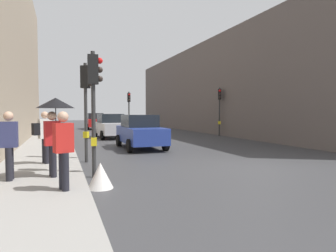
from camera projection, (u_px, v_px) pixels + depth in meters
ground_plane at (257, 167)px, 10.13m from camera, size 120.00×120.00×0.00m
sidewalk_kerb at (45, 152)px, 13.33m from camera, size 2.57×40.00×0.16m
building_facade_right at (250, 90)px, 29.68m from camera, size 12.00×35.30×8.21m
traffic_light_far_median at (129, 104)px, 27.40m from camera, size 0.25×0.43×3.77m
traffic_light_near_left at (94, 91)px, 8.47m from camera, size 0.44×0.26×3.66m
traffic_light_mid_street at (220, 103)px, 23.08m from camera, size 0.34×0.45×3.82m
traffic_light_near_right at (86, 94)px, 11.04m from camera, size 0.44×0.36×3.75m
car_blue_van at (140, 132)px, 15.38m from camera, size 2.02×4.20×1.76m
car_red_sedan at (95, 121)px, 32.31m from camera, size 2.04×4.21×1.76m
car_silver_hatchback at (111, 126)px, 21.50m from camera, size 2.23×4.31×1.76m
pedestrian_with_umbrella at (55, 115)px, 7.92m from camera, size 1.00×1.00×2.14m
pedestrian_with_black_backpack at (44, 134)px, 9.93m from camera, size 0.66×0.47×1.77m
pedestrian_with_grey_backpack at (7, 141)px, 7.48m from camera, size 0.61×0.36×1.77m
pedestrian_in_red_jacket at (63, 147)px, 6.56m from camera, size 0.46×0.37×1.77m
warning_sign_triangle at (100, 175)px, 7.34m from camera, size 0.64×0.64×0.65m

